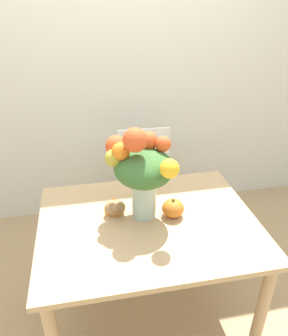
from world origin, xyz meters
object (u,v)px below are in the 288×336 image
pumpkin (173,208)px  dining_chair_near_window (146,185)px  flower_vase (141,169)px  turkey_figurine (114,206)px

pumpkin → dining_chair_near_window: (0.01, 0.75, -0.31)m
dining_chair_near_window → pumpkin: bearing=-88.6°
flower_vase → turkey_figurine: bearing=162.0°
flower_vase → turkey_figurine: flower_vase is taller
turkey_figurine → pumpkin: bearing=-15.5°
dining_chair_near_window → flower_vase: bearing=-101.6°
flower_vase → pumpkin: (0.16, -0.04, -0.23)m
pumpkin → flower_vase: bearing=166.8°
flower_vase → dining_chair_near_window: (0.17, 0.71, -0.54)m
turkey_figurine → dining_chair_near_window: size_ratio=0.17×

